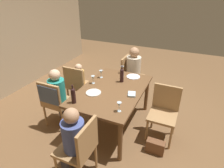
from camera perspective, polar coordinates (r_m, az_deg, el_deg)
name	(u,v)px	position (r m, az deg, el deg)	size (l,w,h in m)	color
ground_plane	(112,124)	(3.71, 0.00, -11.67)	(10.00, 10.00, 0.00)	brown
dining_table	(112,93)	(3.33, 0.00, -2.84)	(1.57, 1.03, 0.75)	brown
chair_left_end	(81,147)	(2.57, -9.32, -18.00)	(0.44, 0.44, 0.92)	#A87F51
chair_far_left	(53,99)	(3.46, -17.08, -4.27)	(0.46, 0.44, 0.92)	#A87F51
chair_right_end	(129,74)	(4.38, 5.20, 3.10)	(0.44, 0.44, 0.92)	#A87F51
chair_far_right	(77,84)	(3.98, -10.25, 0.09)	(0.44, 0.44, 0.92)	#A87F51
chair_near	(164,109)	(3.27, 15.24, -7.27)	(0.44, 0.44, 0.92)	#A87F51
person_woman_host	(72,138)	(2.55, -11.71, -15.53)	(0.29, 0.33, 1.09)	#33333D
person_man_bearded	(58,93)	(3.53, -15.65, -2.54)	(0.33, 0.29, 1.10)	#33333D
person_man_guest	(134,69)	(4.29, 6.70, 4.42)	(0.32, 0.36, 1.16)	#33333D
person_child_small	(80,80)	(4.05, -9.42, 1.10)	(0.25, 0.22, 0.94)	#33333D
wine_bottle_tall_green	(122,75)	(3.47, 2.94, 2.75)	(0.07, 0.07, 0.32)	black
wine_bottle_dark_red	(73,95)	(2.91, -11.44, -3.22)	(0.07, 0.07, 0.30)	black
wine_glass_near_left	(119,105)	(2.69, 2.16, -6.23)	(0.07, 0.07, 0.15)	silver
wine_glass_centre	(101,72)	(3.65, -3.28, 3.45)	(0.07, 0.07, 0.15)	silver
wine_glass_near_right	(122,68)	(3.84, 3.02, 4.75)	(0.07, 0.07, 0.15)	silver
wine_glass_far	(93,78)	(3.44, -5.66, 1.79)	(0.07, 0.07, 0.15)	silver
dinner_plate_host	(133,77)	(3.73, 6.36, 2.19)	(0.26, 0.26, 0.01)	white
dinner_plate_guest_left	(93,93)	(3.18, -5.53, -2.57)	(0.25, 0.25, 0.01)	silver
folded_napkin	(132,94)	(3.12, 5.89, -3.04)	(0.16, 0.12, 0.03)	#ADC6D6
handbag	(155,147)	(3.21, 12.76, -17.72)	(0.28, 0.12, 0.22)	brown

